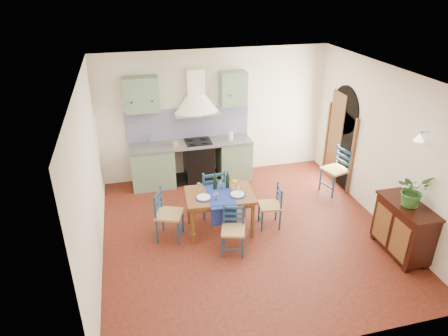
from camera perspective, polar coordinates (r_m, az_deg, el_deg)
The scene contains 13 objects.
floor at distance 7.24m, azimuth 3.35°, elevation -9.23°, with size 5.00×5.00×0.00m, color #41150D.
back_wall at distance 8.61m, azimuth -3.99°, elevation 4.77°, with size 5.00×0.96×2.80m.
right_wall at distance 7.85m, azimuth 20.69°, elevation 3.13°, with size 0.26×5.00×2.80m.
left_wall at distance 6.30m, azimuth -18.59°, elevation -1.62°, with size 0.04×5.00×2.80m, color silver.
ceiling at distance 6.06m, azimuth 4.05°, elevation 12.90°, with size 5.00×5.00×0.01m, color silver.
dining_table at distance 6.95m, azimuth -0.57°, elevation -4.34°, with size 1.23×0.93×1.06m.
chair_near at distance 6.58m, azimuth 1.33°, elevation -8.81°, with size 0.47×0.47×0.81m.
chair_far at distance 7.48m, azimuth -1.74°, elevation -3.29°, with size 0.48×0.48×0.98m.
chair_left at distance 6.92m, azimuth -8.07°, elevation -6.59°, with size 0.56×0.56×0.92m.
chair_right at distance 7.25m, azimuth 6.79°, elevation -5.39°, with size 0.43×0.43×0.81m.
chair_spare at distance 8.60m, azimuth 15.76°, elevation -0.25°, with size 0.55×0.55×0.96m.
sideboard at distance 7.10m, azimuth 24.25°, elevation -7.71°, with size 0.50×1.05×0.94m.
potted_plant at distance 6.75m, azimuth 25.35°, elevation -2.90°, with size 0.48×0.41×0.53m, color #2C5D23.
Camera 1 is at (-1.84, -5.59, 4.21)m, focal length 32.00 mm.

